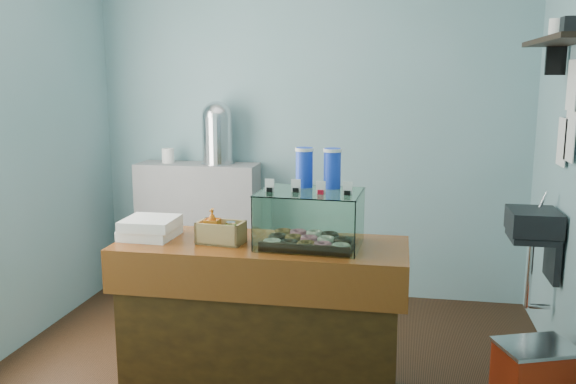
% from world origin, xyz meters
% --- Properties ---
extents(ground, '(3.50, 3.50, 0.00)m').
position_xyz_m(ground, '(0.00, 0.00, 0.00)').
color(ground, black).
rests_on(ground, ground).
extents(room_shell, '(3.54, 3.04, 2.82)m').
position_xyz_m(room_shell, '(0.03, 0.01, 1.71)').
color(room_shell, '#72A2A6').
rests_on(room_shell, ground).
extents(counter, '(1.60, 0.60, 0.90)m').
position_xyz_m(counter, '(0.00, -0.25, 0.46)').
color(counter, '#43290D').
rests_on(counter, ground).
extents(back_shelf, '(1.00, 0.32, 1.10)m').
position_xyz_m(back_shelf, '(-0.90, 1.32, 0.55)').
color(back_shelf, gray).
rests_on(back_shelf, ground).
extents(display_case, '(0.57, 0.43, 0.52)m').
position_xyz_m(display_case, '(0.27, -0.23, 1.07)').
color(display_case, black).
rests_on(display_case, counter).
extents(condiment_crate, '(0.27, 0.18, 0.19)m').
position_xyz_m(condiment_crate, '(-0.23, -0.29, 0.97)').
color(condiment_crate, tan).
rests_on(condiment_crate, counter).
extents(pastry_boxes, '(0.30, 0.30, 0.11)m').
position_xyz_m(pastry_boxes, '(-0.65, -0.26, 0.96)').
color(pastry_boxes, white).
rests_on(pastry_boxes, counter).
extents(coffee_urn, '(0.28, 0.28, 0.51)m').
position_xyz_m(coffee_urn, '(-0.72, 1.33, 1.37)').
color(coffee_urn, silver).
rests_on(coffee_urn, back_shelf).
extents(red_cooler, '(0.48, 0.43, 0.35)m').
position_xyz_m(red_cooler, '(1.51, -0.10, 0.18)').
color(red_cooler, red).
rests_on(red_cooler, ground).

